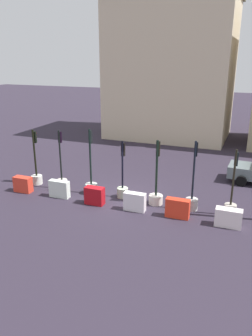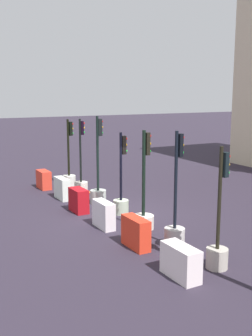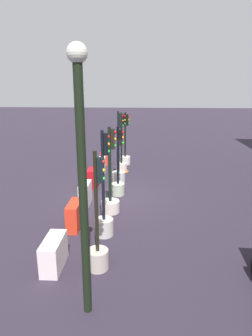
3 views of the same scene
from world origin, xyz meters
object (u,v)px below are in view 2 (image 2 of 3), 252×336
object	(u,v)px
traffic_light_4	(144,210)
traffic_light_5	(175,225)
construction_barrier_4	(136,233)
construction_barrier_5	(181,262)
construction_barrier_0	(44,180)
traffic_light_2	(98,188)
construction_barrier_1	(62,189)
traffic_light_6	(218,244)
traffic_light_0	(69,173)
construction_barrier_3	(104,215)
traffic_light_1	(81,182)
traffic_light_3	(121,197)
construction_barrier_2	(79,200)

from	to	relation	value
traffic_light_4	traffic_light_5	distance (m)	1.80
construction_barrier_4	traffic_light_4	bearing A→B (deg)	141.86
construction_barrier_5	construction_barrier_0	bearing A→B (deg)	-179.33
traffic_light_2	traffic_light_5	xyz separation A→B (m)	(5.42, 0.02, -0.01)
traffic_light_5	construction_barrier_1	xyz separation A→B (m)	(-6.74, -1.10, -0.18)
traffic_light_4	traffic_light_6	world-z (taller)	traffic_light_4
traffic_light_5	construction_barrier_5	xyz separation A→B (m)	(1.81, -1.08, -0.22)
traffic_light_0	traffic_light_2	distance (m)	3.61
construction_barrier_3	traffic_light_0	bearing A→B (deg)	169.56
traffic_light_1	traffic_light_3	size ratio (longest dim) A/B	1.09
traffic_light_5	traffic_light_0	bearing A→B (deg)	179.57
traffic_light_5	construction_barrier_1	bearing A→B (deg)	-170.73
construction_barrier_0	construction_barrier_2	xyz separation A→B (m)	(4.37, 0.02, 0.02)
traffic_light_0	construction_barrier_2	distance (m)	4.58
construction_barrier_0	construction_barrier_3	bearing A→B (deg)	0.69
traffic_light_1	construction_barrier_5	distance (m)	9.14
traffic_light_3	construction_barrier_4	xyz separation A→B (m)	(3.21, -1.19, -0.20)
traffic_light_2	construction_barrier_2	world-z (taller)	traffic_light_2
traffic_light_0	traffic_light_1	xyz separation A→B (m)	(1.76, -0.09, -0.11)
traffic_light_4	construction_barrier_5	bearing A→B (deg)	-16.64
traffic_light_2	construction_barrier_5	size ratio (longest dim) A/B	3.12
construction_barrier_1	construction_barrier_3	bearing A→B (deg)	-0.44
traffic_light_4	construction_barrier_4	bearing A→B (deg)	-38.14
construction_barrier_0	construction_barrier_3	xyz separation A→B (m)	(6.49, 0.08, 0.03)
construction_barrier_1	construction_barrier_5	distance (m)	8.55
traffic_light_6	construction_barrier_0	xyz separation A→B (m)	(-10.79, -1.30, -0.21)
traffic_light_2	traffic_light_4	bearing A→B (deg)	0.16
traffic_light_4	construction_barrier_5	distance (m)	3.77
traffic_light_1	traffic_light_0	bearing A→B (deg)	177.13
construction_barrier_3	construction_barrier_4	world-z (taller)	same
construction_barrier_1	construction_barrier_2	xyz separation A→B (m)	(2.11, -0.09, -0.01)
traffic_light_2	construction_barrier_4	xyz separation A→B (m)	(4.98, -1.05, -0.20)
traffic_light_5	construction_barrier_4	world-z (taller)	traffic_light_5
traffic_light_6	traffic_light_5	bearing A→B (deg)	-177.22
traffic_light_1	construction_barrier_0	bearing A→B (deg)	-145.38
construction_barrier_3	construction_barrier_4	xyz separation A→B (m)	(2.07, 0.06, 0.00)
traffic_light_0	construction_barrier_4	bearing A→B (deg)	-7.55
traffic_light_0	construction_barrier_4	xyz separation A→B (m)	(8.59, -1.14, -0.19)
traffic_light_3	traffic_light_4	distance (m)	1.86
traffic_light_0	traffic_light_2	world-z (taller)	traffic_light_2
traffic_light_1	construction_barrier_0	world-z (taller)	traffic_light_1
traffic_light_6	construction_barrier_4	xyz separation A→B (m)	(-2.23, -1.16, -0.19)
construction_barrier_2	traffic_light_0	bearing A→B (deg)	164.06
construction_barrier_1	construction_barrier_3	world-z (taller)	construction_barrier_1
traffic_light_1	construction_barrier_3	xyz separation A→B (m)	(4.76, -1.11, -0.08)
traffic_light_6	construction_barrier_3	size ratio (longest dim) A/B	3.02
traffic_light_2	construction_barrier_4	world-z (taller)	traffic_light_2
traffic_light_5	construction_barrier_1	size ratio (longest dim) A/B	3.11
construction_barrier_0	construction_barrier_5	bearing A→B (deg)	0.67
traffic_light_1	traffic_light_3	bearing A→B (deg)	2.24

